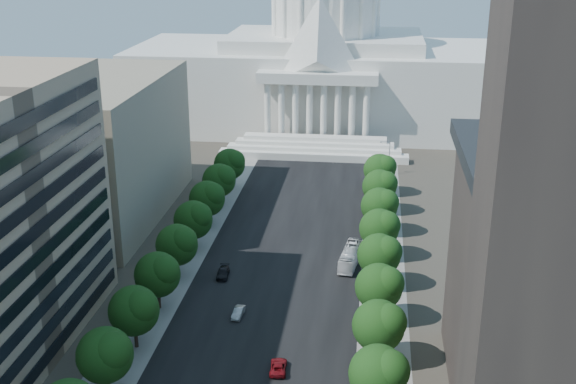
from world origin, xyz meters
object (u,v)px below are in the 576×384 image
at_px(car_silver, 238,312).
at_px(city_bus, 350,256).
at_px(car_red, 278,367).
at_px(car_dark_b, 223,273).

bearing_deg(car_silver, city_bus, 55.86).
distance_m(car_silver, city_bus, 27.81).
xyz_separation_m(car_red, city_bus, (8.77, 36.39, 0.95)).
bearing_deg(city_bus, car_silver, -120.69).
xyz_separation_m(car_silver, car_red, (8.52, -14.64, -0.00)).
distance_m(car_dark_b, city_bus, 24.08).
height_order(car_red, city_bus, city_bus).
height_order(car_silver, car_red, car_silver).
relative_size(car_red, city_bus, 0.42).
xyz_separation_m(car_silver, city_bus, (17.30, 21.75, 0.94)).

